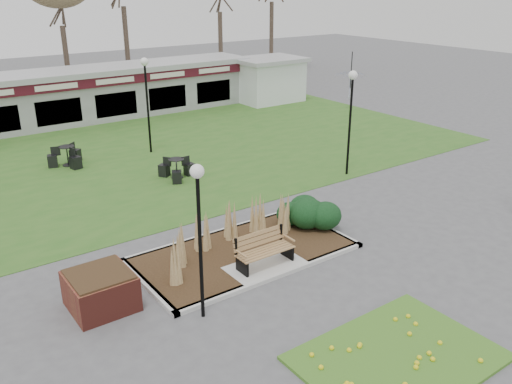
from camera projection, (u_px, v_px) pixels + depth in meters
ground at (268, 271)px, 15.06m from camera, size 100.00×100.00×0.00m
lawn at (107, 161)px, 24.12m from camera, size 34.00×16.00×0.02m
flower_bed at (398, 356)px, 11.56m from camera, size 4.20×3.00×0.16m
planting_bed at (275, 231)px, 16.64m from camera, size 6.75×3.40×1.27m
park_bench at (263, 249)px, 15.03m from camera, size 1.70×0.66×0.93m
brick_planter at (101, 290)px, 13.25m from camera, size 1.50×1.50×0.95m
food_pavilion at (50, 98)px, 29.60m from camera, size 24.60×3.40×2.90m
service_hut at (268, 79)px, 35.45m from camera, size 4.40×3.40×2.83m
lamp_post_mid_left at (199, 209)px, 12.02m from camera, size 0.32×0.32×3.86m
lamp_post_mid_right at (351, 100)px, 21.37m from camera, size 0.35×0.35×4.27m
lamp_post_far_right at (146, 85)px, 24.19m from camera, size 0.36×0.36×4.35m
bistro_set_b at (177, 172)px, 21.96m from camera, size 1.35×1.53×0.81m
bistro_set_c at (68, 159)px, 23.43m from camera, size 1.59×1.55×0.86m
patio_umbrella at (350, 85)px, 33.00m from camera, size 2.09×2.13×2.42m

